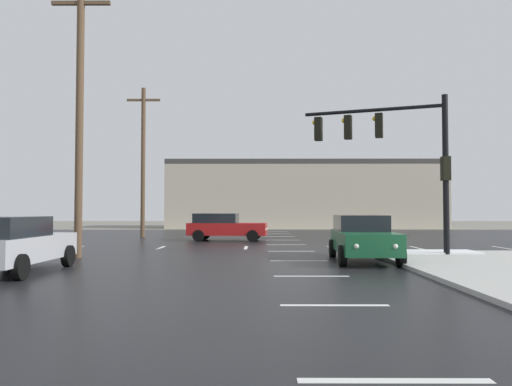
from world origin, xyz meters
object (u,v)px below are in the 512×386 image
object	(u,v)px
sedan_silver	(12,243)
utility_pole_mid	(80,113)
utility_pole_far	(143,159)
traffic_signal_mast	(396,146)
sedan_red	(225,226)
sedan_green	(363,237)

from	to	relation	value
sedan_silver	utility_pole_mid	bearing A→B (deg)	-2.25
utility_pole_mid	utility_pole_far	bearing A→B (deg)	93.90
sedan_silver	utility_pole_far	size ratio (longest dim) A/B	0.46
traffic_signal_mast	utility_pole_far	distance (m)	18.54
sedan_red	utility_pole_far	distance (m)	8.02
traffic_signal_mast	utility_pole_far	xyz separation A→B (m)	(-12.97, 13.22, 0.88)
sedan_green	sedan_red	world-z (taller)	same
traffic_signal_mast	sedan_red	size ratio (longest dim) A/B	1.29
traffic_signal_mast	sedan_red	xyz separation A→B (m)	(-7.32, 9.50, -3.43)
sedan_red	utility_pole_mid	world-z (taller)	utility_pole_mid
traffic_signal_mast	sedan_silver	bearing A→B (deg)	43.48
sedan_silver	sedan_green	xyz separation A→B (m)	(10.47, 3.44, 0.00)
utility_pole_far	utility_pole_mid	bearing A→B (deg)	-86.10
sedan_green	utility_pole_mid	size ratio (longest dim) A/B	0.44
sedan_green	utility_pole_far	size ratio (longest dim) A/B	0.47
traffic_signal_mast	utility_pole_mid	xyz separation A→B (m)	(-12.00, -0.87, 1.12)
sedan_silver	sedan_red	bearing A→B (deg)	-18.00
traffic_signal_mast	sedan_silver	distance (m)	13.74
utility_pole_mid	sedan_silver	bearing A→B (deg)	-92.46
utility_pole_mid	sedan_red	bearing A→B (deg)	65.69
utility_pole_mid	utility_pole_far	size ratio (longest dim) A/B	1.05
sedan_red	utility_pole_mid	bearing A→B (deg)	-109.72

